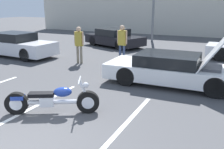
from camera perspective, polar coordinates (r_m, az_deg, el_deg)
name	(u,v)px	position (r m, az deg, el deg)	size (l,w,h in m)	color
parking_stripe_middle	(23,112)	(7.23, -19.60, -8.15)	(0.12, 4.83, 0.01)	white
parking_stripe_back	(116,134)	(5.76, 0.91, -13.55)	(0.12, 4.83, 0.01)	white
far_building	(191,9)	(25.54, 17.71, 14.05)	(32.00, 4.20, 4.40)	beige
motorcycle	(52,100)	(6.83, -13.52, -5.69)	(2.26, 1.32, 0.94)	black
show_car_hood_open	(173,69)	(9.22, 13.81, 1.18)	(4.80, 1.96, 2.10)	white
parked_car_left_row	(17,45)	(14.87, -20.93, 6.31)	(4.61, 1.96, 1.31)	silver
parked_car_mid_row	(114,38)	(17.19, 0.47, 8.33)	(4.54, 3.15, 1.20)	black
spectator_near_motorcycle	(122,41)	(12.11, 2.32, 7.72)	(0.52, 0.24, 1.85)	#38476B
spectator_by_show_car	(79,42)	(12.21, -7.55, 7.43)	(0.52, 0.23, 1.78)	gray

